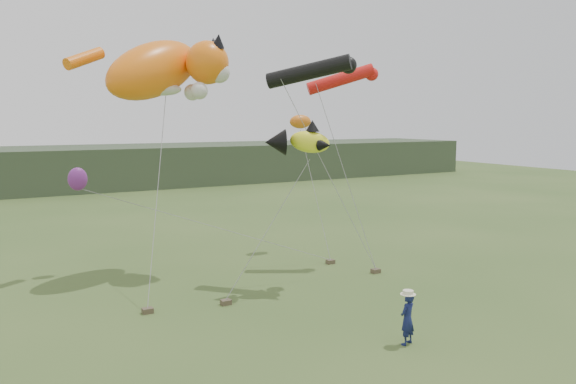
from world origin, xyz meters
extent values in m
plane|color=#385123|center=(0.00, 0.00, 0.00)|extent=(120.00, 120.00, 0.00)
cube|color=#2D3D28|center=(0.00, 45.00, 2.00)|extent=(90.00, 12.00, 4.00)
imported|color=#141B4C|center=(1.58, -1.27, 0.79)|extent=(0.67, 0.54, 1.58)
cube|color=brown|center=(-4.48, 5.25, 0.09)|extent=(0.36, 0.29, 0.19)
cube|color=brown|center=(-1.73, 4.75, 0.09)|extent=(0.36, 0.29, 0.19)
cube|color=brown|center=(5.69, 5.47, 0.09)|extent=(0.36, 0.29, 0.19)
cube|color=brown|center=(4.85, 7.79, 0.09)|extent=(0.36, 0.29, 0.19)
ellipsoid|color=orange|center=(-2.49, 10.56, 8.82)|extent=(5.85, 4.37, 3.76)
sphere|color=orange|center=(-0.43, 9.53, 9.13)|extent=(1.85, 1.85, 1.85)
cone|color=black|center=(-0.12, 9.02, 10.01)|extent=(0.58, 0.70, 0.70)
cone|color=black|center=(0.08, 10.05, 10.01)|extent=(0.58, 0.67, 0.66)
sphere|color=silver|center=(-0.02, 9.23, 8.72)|extent=(0.93, 0.93, 0.93)
ellipsoid|color=silver|center=(-2.28, 10.25, 8.00)|extent=(1.81, 0.91, 0.57)
sphere|color=silver|center=(-1.05, 8.92, 7.90)|extent=(0.72, 0.72, 0.72)
sphere|color=silver|center=(-0.84, 10.36, 7.90)|extent=(0.72, 0.72, 0.72)
cylinder|color=orange|center=(-5.16, 11.39, 9.24)|extent=(1.92, 1.40, 1.12)
ellipsoid|color=#F4F726|center=(2.00, 5.03, 5.85)|extent=(1.81, 1.24, 1.05)
cone|color=black|center=(0.65, 5.37, 5.85)|extent=(1.10, 1.23, 1.01)
cone|color=black|center=(2.11, 5.03, 6.46)|extent=(0.56, 0.56, 0.45)
cone|color=black|center=(2.33, 4.47, 5.73)|extent=(0.60, 0.63, 0.45)
cone|color=black|center=(2.33, 5.60, 5.73)|extent=(0.60, 0.63, 0.45)
cylinder|color=black|center=(2.55, 6.06, 8.62)|extent=(2.98, 2.89, 1.33)
sphere|color=black|center=(4.10, 5.50, 8.90)|extent=(0.69, 0.69, 0.69)
cylinder|color=red|center=(5.31, 7.82, 8.52)|extent=(3.06, 1.84, 1.45)
sphere|color=red|center=(6.70, 7.32, 8.77)|extent=(0.61, 0.61, 0.61)
ellipsoid|color=orange|center=(5.22, 11.23, 6.60)|extent=(1.19, 0.70, 0.70)
ellipsoid|color=#742780|center=(-5.58, 11.87, 4.15)|extent=(0.82, 0.55, 1.01)
camera|label=1|loc=(-9.42, -13.60, 6.70)|focal=35.00mm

